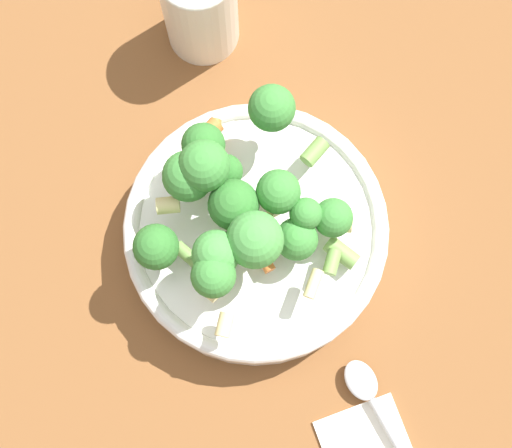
{
  "coord_description": "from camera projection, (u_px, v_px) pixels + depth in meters",
  "views": [
    {
      "loc": [
        -0.13,
        0.02,
        0.64
      ],
      "look_at": [
        0.0,
        0.0,
        0.06
      ],
      "focal_mm": 50.0,
      "sensor_mm": 36.0,
      "label": 1
    }
  ],
  "objects": [
    {
      "name": "bowl",
      "position": [
        256.0,
        233.0,
        0.62
      ],
      "size": [
        0.23,
        0.23,
        0.05
      ],
      "color": "white",
      "rests_on": "ground_plane"
    },
    {
      "name": "spoon",
      "position": [
        386.0,
        425.0,
        0.6
      ],
      "size": [
        0.18,
        0.07,
        0.01
      ],
      "rotation": [
        0.0,
        0.0,
        6.6
      ],
      "color": "silver",
      "rests_on": "napkin"
    },
    {
      "name": "cup",
      "position": [
        200.0,
        5.0,
        0.64
      ],
      "size": [
        0.07,
        0.07,
        0.1
      ],
      "color": "silver",
      "rests_on": "ground_plane"
    },
    {
      "name": "pasta_salad",
      "position": [
        237.0,
        204.0,
        0.56
      ],
      "size": [
        0.19,
        0.18,
        0.08
      ],
      "color": "#8CB766",
      "rests_on": "bowl"
    },
    {
      "name": "ground_plane",
      "position": [
        256.0,
        239.0,
        0.65
      ],
      "size": [
        3.0,
        3.0,
        0.0
      ],
      "primitive_type": "plane",
      "color": "brown"
    }
  ]
}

